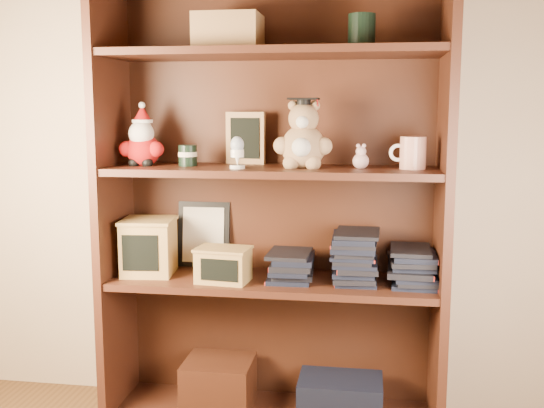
{
  "coord_description": "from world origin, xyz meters",
  "views": [
    {
      "loc": [
        0.49,
        -0.88,
        1.15
      ],
      "look_at": [
        0.15,
        1.3,
        0.82
      ],
      "focal_mm": 42.0,
      "sensor_mm": 36.0,
      "label": 1
    }
  ],
  "objects": [
    {
      "name": "book_stack_right",
      "position": [
        0.64,
        1.3,
        0.61
      ],
      "size": [
        0.14,
        0.2,
        0.13
      ],
      "color": "black",
      "rests_on": "shelf_lower"
    },
    {
      "name": "teacher_mug",
      "position": [
        0.62,
        1.3,
        1.0
      ],
      "size": [
        0.12,
        0.09,
        0.11
      ],
      "color": "silver",
      "rests_on": "shelf_upper"
    },
    {
      "name": "pink_figurine",
      "position": [
        0.45,
        1.3,
        0.98
      ],
      "size": [
        0.06,
        0.06,
        0.09
      ],
      "color": "#CEA19F",
      "rests_on": "shelf_upper"
    },
    {
      "name": "book_stack_mid",
      "position": [
        0.44,
        1.3,
        0.65
      ],
      "size": [
        0.14,
        0.2,
        0.19
      ],
      "color": "black",
      "rests_on": "shelf_lower"
    },
    {
      "name": "santa_plush",
      "position": [
        -0.32,
        1.3,
        1.03
      ],
      "size": [
        0.16,
        0.12,
        0.23
      ],
      "color": "#A50F0F",
      "rests_on": "shelf_upper"
    },
    {
      "name": "treats_box",
      "position": [
        -0.31,
        1.3,
        0.65
      ],
      "size": [
        0.21,
        0.21,
        0.2
      ],
      "color": "#B48C49",
      "rests_on": "shelf_lower"
    },
    {
      "name": "shelf_upper",
      "position": [
        0.15,
        1.3,
        0.94
      ],
      "size": [
        1.14,
        0.33,
        0.02
      ],
      "color": "#421F13",
      "rests_on": "ground"
    },
    {
      "name": "grad_teddy_bear",
      "position": [
        0.26,
        1.3,
        1.04
      ],
      "size": [
        0.2,
        0.17,
        0.25
      ],
      "color": "tan",
      "rests_on": "shelf_upper"
    },
    {
      "name": "egg_cup",
      "position": [
        0.04,
        1.23,
        1.01
      ],
      "size": [
        0.05,
        0.05,
        0.11
      ],
      "color": "white",
      "rests_on": "shelf_upper"
    },
    {
      "name": "shelf_lower",
      "position": [
        0.15,
        1.3,
        0.54
      ],
      "size": [
        1.14,
        0.33,
        0.02
      ],
      "color": "#421F13",
      "rests_on": "ground"
    },
    {
      "name": "book_stack_left",
      "position": [
        0.22,
        1.3,
        0.6
      ],
      "size": [
        0.14,
        0.2,
        0.1
      ],
      "color": "black",
      "rests_on": "shelf_lower"
    },
    {
      "name": "bookcase",
      "position": [
        0.15,
        1.36,
        0.78
      ],
      "size": [
        1.2,
        0.35,
        1.6
      ],
      "color": "#421F13",
      "rests_on": "ground"
    },
    {
      "name": "pencils_box",
      "position": [
        -0.01,
        1.24,
        0.61
      ],
      "size": [
        0.2,
        0.15,
        0.12
      ],
      "color": "#B48C49",
      "rests_on": "shelf_lower"
    },
    {
      "name": "chalkboard_plaque",
      "position": [
        0.03,
        1.42,
        1.04
      ],
      "size": [
        0.15,
        0.09,
        0.19
      ],
      "color": "#9E7547",
      "rests_on": "shelf_upper"
    },
    {
      "name": "teachers_tin",
      "position": [
        -0.15,
        1.3,
        0.99
      ],
      "size": [
        0.07,
        0.07,
        0.07
      ],
      "color": "black",
      "rests_on": "shelf_upper"
    },
    {
      "name": "certificate_frame",
      "position": [
        -0.14,
        1.44,
        0.68
      ],
      "size": [
        0.2,
        0.05,
        0.25
      ],
      "color": "black",
      "rests_on": "shelf_lower"
    }
  ]
}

